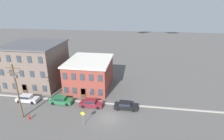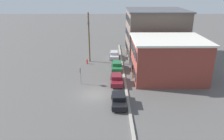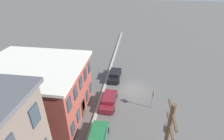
{
  "view_description": "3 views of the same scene",
  "coord_description": "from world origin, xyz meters",
  "px_view_note": "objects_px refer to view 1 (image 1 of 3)",
  "views": [
    {
      "loc": [
        4.24,
        -25.07,
        18.81
      ],
      "look_at": [
        -0.2,
        5.37,
        6.91
      ],
      "focal_mm": 28.0,
      "sensor_mm": 36.0,
      "label": 1
    },
    {
      "loc": [
        27.69,
        2.1,
        14.31
      ],
      "look_at": [
        1.19,
        2.37,
        4.22
      ],
      "focal_mm": 35.0,
      "sensor_mm": 36.0,
      "label": 2
    },
    {
      "loc": [
        -22.08,
        0.16,
        15.67
      ],
      "look_at": [
        -1.91,
        3.04,
        4.22
      ],
      "focal_mm": 28.0,
      "sensor_mm": 36.0,
      "label": 3
    }
  ],
  "objects_px": {
    "car_black": "(126,105)",
    "fire_hydrant": "(29,117)",
    "utility_pole": "(17,89)",
    "car_silver": "(27,98)",
    "caution_sign": "(83,116)",
    "car_maroon": "(91,103)",
    "car_green": "(61,100)"
  },
  "relations": [
    {
      "from": "caution_sign",
      "to": "car_silver",
      "type": "bearing_deg",
      "value": 157.64
    },
    {
      "from": "car_black",
      "to": "caution_sign",
      "type": "xyz_separation_m",
      "value": [
        -6.5,
        -5.73,
        1.05
      ]
    },
    {
      "from": "utility_pole",
      "to": "car_green",
      "type": "bearing_deg",
      "value": 49.02
    },
    {
      "from": "car_green",
      "to": "car_maroon",
      "type": "distance_m",
      "value": 6.21
    },
    {
      "from": "car_silver",
      "to": "car_maroon",
      "type": "bearing_deg",
      "value": 0.57
    },
    {
      "from": "car_silver",
      "to": "caution_sign",
      "type": "bearing_deg",
      "value": -22.36
    },
    {
      "from": "car_green",
      "to": "car_silver",
      "type": "bearing_deg",
      "value": -177.12
    },
    {
      "from": "car_maroon",
      "to": "car_black",
      "type": "relative_size",
      "value": 1.0
    },
    {
      "from": "utility_pole",
      "to": "fire_hydrant",
      "type": "distance_m",
      "value": 5.25
    },
    {
      "from": "car_black",
      "to": "fire_hydrant",
      "type": "height_order",
      "value": "car_black"
    },
    {
      "from": "utility_pole",
      "to": "caution_sign",
      "type": "bearing_deg",
      "value": -2.5
    },
    {
      "from": "caution_sign",
      "to": "car_black",
      "type": "bearing_deg",
      "value": 41.39
    },
    {
      "from": "fire_hydrant",
      "to": "caution_sign",
      "type": "bearing_deg",
      "value": -0.3
    },
    {
      "from": "car_silver",
      "to": "fire_hydrant",
      "type": "height_order",
      "value": "car_silver"
    },
    {
      "from": "car_black",
      "to": "utility_pole",
      "type": "distance_m",
      "value": 18.95
    },
    {
      "from": "car_black",
      "to": "fire_hydrant",
      "type": "distance_m",
      "value": 17.13
    },
    {
      "from": "fire_hydrant",
      "to": "car_green",
      "type": "bearing_deg",
      "value": 60.68
    },
    {
      "from": "car_green",
      "to": "utility_pole",
      "type": "xyz_separation_m",
      "value": [
        -4.68,
        -5.39,
        4.77
      ]
    },
    {
      "from": "car_green",
      "to": "fire_hydrant",
      "type": "relative_size",
      "value": 4.58
    },
    {
      "from": "utility_pole",
      "to": "car_silver",
      "type": "bearing_deg",
      "value": 115.05
    },
    {
      "from": "car_silver",
      "to": "utility_pole",
      "type": "bearing_deg",
      "value": -64.95
    },
    {
      "from": "car_maroon",
      "to": "car_black",
      "type": "distance_m",
      "value": 6.68
    },
    {
      "from": "caution_sign",
      "to": "fire_hydrant",
      "type": "distance_m",
      "value": 9.74
    },
    {
      "from": "caution_sign",
      "to": "car_green",
      "type": "bearing_deg",
      "value": 137.36
    },
    {
      "from": "caution_sign",
      "to": "fire_hydrant",
      "type": "xyz_separation_m",
      "value": [
        -9.65,
        0.05,
        -1.31
      ]
    },
    {
      "from": "utility_pole",
      "to": "car_maroon",
      "type": "bearing_deg",
      "value": 25.4
    },
    {
      "from": "car_maroon",
      "to": "utility_pole",
      "type": "relative_size",
      "value": 0.45
    },
    {
      "from": "caution_sign",
      "to": "utility_pole",
      "type": "xyz_separation_m",
      "value": [
        -11.06,
        0.48,
        3.72
      ]
    },
    {
      "from": "car_silver",
      "to": "caution_sign",
      "type": "relative_size",
      "value": 1.62
    },
    {
      "from": "car_silver",
      "to": "car_green",
      "type": "xyz_separation_m",
      "value": [
        7.04,
        0.35,
        0.0
      ]
    },
    {
      "from": "car_maroon",
      "to": "caution_sign",
      "type": "bearing_deg",
      "value": -88.24
    },
    {
      "from": "caution_sign",
      "to": "fire_hydrant",
      "type": "height_order",
      "value": "caution_sign"
    }
  ]
}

